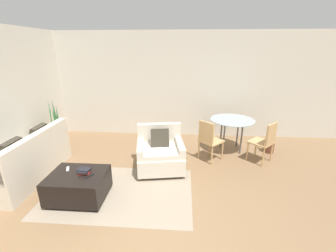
{
  "coord_description": "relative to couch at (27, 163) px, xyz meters",
  "views": [
    {
      "loc": [
        0.55,
        -2.47,
        2.33
      ],
      "look_at": [
        0.22,
        2.03,
        0.75
      ],
      "focal_mm": 24.0,
      "sensor_mm": 36.0,
      "label": 1
    }
  ],
  "objects": [
    {
      "name": "potted_plant",
      "position": [
        -0.23,
        1.47,
        0.0
      ],
      "size": [
        0.32,
        0.32,
        1.25
      ],
      "color": "maroon",
      "rests_on": "ground_plane"
    },
    {
      "name": "potted_plant_small",
      "position": [
        4.9,
        1.46,
        -0.08
      ],
      "size": [
        0.23,
        0.23,
        0.75
      ],
      "color": "brown",
      "rests_on": "ground_plane"
    },
    {
      "name": "wall_left",
      "position": [
        -0.54,
        0.46,
        1.06
      ],
      "size": [
        0.06,
        12.0,
        2.75
      ],
      "color": "beige",
      "rests_on": "ground_plane"
    },
    {
      "name": "ottoman",
      "position": [
        1.21,
        -0.52,
        -0.08
      ],
      "size": [
        0.88,
        0.71,
        0.43
      ],
      "color": "black",
      "rests_on": "ground_plane"
    },
    {
      "name": "dining_chair_near_right",
      "position": [
        4.59,
        0.93,
        0.2
      ],
      "size": [
        0.59,
        0.59,
        0.9
      ],
      "color": "tan",
      "rests_on": "ground_plane"
    },
    {
      "name": "wall_back",
      "position": [
        2.34,
        2.49,
        1.06
      ],
      "size": [
        12.0,
        0.06,
        2.75
      ],
      "color": "beige",
      "rests_on": "ground_plane"
    },
    {
      "name": "tv_remote_primary",
      "position": [
        0.99,
        -0.37,
        0.12
      ],
      "size": [
        0.1,
        0.15,
        0.01
      ],
      "color": "#B7B7BC",
      "rests_on": "ottoman"
    },
    {
      "name": "dining_table",
      "position": [
        4.01,
        1.52,
        0.35
      ],
      "size": [
        1.01,
        1.01,
        0.76
      ],
      "color": "#99A8AD",
      "rests_on": "ground_plane"
    },
    {
      "name": "area_rug",
      "position": [
        1.83,
        -0.32,
        -0.31
      ],
      "size": [
        2.44,
        1.59,
        0.01
      ],
      "color": "gray",
      "rests_on": "ground_plane"
    },
    {
      "name": "tv_remote_secondary",
      "position": [
        1.44,
        -0.55,
        0.12
      ],
      "size": [
        0.11,
        0.15,
        0.01
      ],
      "color": "black",
      "rests_on": "ottoman"
    },
    {
      "name": "couch",
      "position": [
        0.0,
        0.0,
        0.0
      ],
      "size": [
        0.83,
        1.84,
        0.9
      ],
      "color": "beige",
      "rests_on": "ground_plane"
    },
    {
      "name": "armchair",
      "position": [
        2.44,
        0.52,
        0.03
      ],
      "size": [
        1.02,
        0.98,
        0.86
      ],
      "color": "beige",
      "rests_on": "ground_plane"
    },
    {
      "name": "book_stack",
      "position": [
        1.32,
        -0.47,
        0.16
      ],
      "size": [
        0.21,
        0.17,
        0.07
      ],
      "color": "#B72D28",
      "rests_on": "ottoman"
    },
    {
      "name": "dining_chair_near_left",
      "position": [
        3.43,
        0.93,
        0.2
      ],
      "size": [
        0.59,
        0.59,
        0.9
      ],
      "color": "tan",
      "rests_on": "ground_plane"
    },
    {
      "name": "ground_plane",
      "position": [
        2.34,
        -1.04,
        -0.31
      ],
      "size": [
        20.0,
        20.0,
        0.0
      ],
      "primitive_type": "plane",
      "color": "brown"
    }
  ]
}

